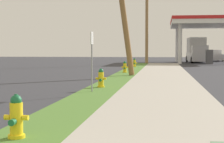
{
  "coord_description": "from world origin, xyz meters",
  "views": [
    {
      "loc": [
        3.01,
        -2.55,
        1.61
      ],
      "look_at": [
        0.88,
        13.27,
        0.69
      ],
      "focal_mm": 61.14,
      "sensor_mm": 36.0,
      "label": 1
    }
  ],
  "objects": [
    {
      "name": "fire_hydrant_second",
      "position": [
        0.58,
        12.29,
        0.45
      ],
      "size": [
        0.42,
        0.38,
        0.74
      ],
      "color": "yellow",
      "rests_on": "grass_verge"
    },
    {
      "name": "street_sign_post",
      "position": [
        0.5,
        10.74,
        1.63
      ],
      "size": [
        0.05,
        0.36,
        2.12
      ],
      "color": "gray",
      "rests_on": "grass_verge"
    },
    {
      "name": "fire_hydrant_fourth",
      "position": [
        0.54,
        30.58,
        0.45
      ],
      "size": [
        0.42,
        0.37,
        0.74
      ],
      "color": "yellow",
      "rests_on": "grass_verge"
    },
    {
      "name": "fire_hydrant_nearest",
      "position": [
        0.57,
        3.53,
        0.45
      ],
      "size": [
        0.42,
        0.38,
        0.74
      ],
      "color": "yellow",
      "rests_on": "grass_verge"
    },
    {
      "name": "car_white_by_near_pump",
      "position": [
        10.11,
        52.41,
        0.72
      ],
      "size": [
        2.12,
        4.58,
        1.57
      ],
      "color": "white",
      "rests_on": "ground"
    },
    {
      "name": "utility_pole_background",
      "position": [
        1.22,
        39.14,
        5.4
      ],
      "size": [
        0.5,
        1.38,
        10.39
      ],
      "color": "#937047",
      "rests_on": "grass_verge"
    },
    {
      "name": "fire_hydrant_third",
      "position": [
        0.54,
        22.08,
        0.45
      ],
      "size": [
        0.42,
        0.37,
        0.74
      ],
      "color": "yellow",
      "rests_on": "grass_verge"
    },
    {
      "name": "truck_silver_at_forecourt",
      "position": [
        7.17,
        46.06,
        1.49
      ],
      "size": [
        2.41,
        6.49,
        3.11
      ],
      "color": "#BCBCC1",
      "rests_on": "ground"
    }
  ]
}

